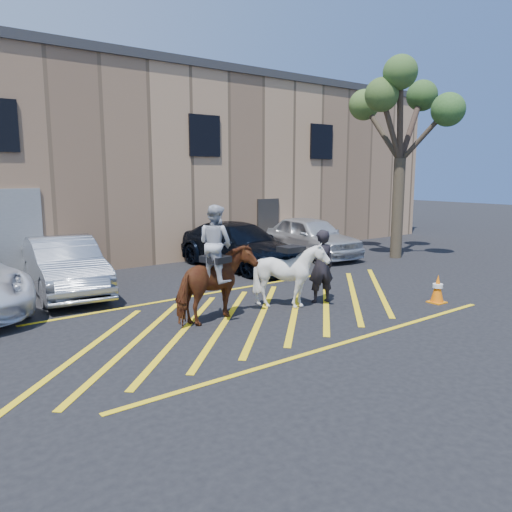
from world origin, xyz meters
TOP-DOWN VIEW (x-y plane):
  - ground at (0.00, 0.00)m, footprint 90.00×90.00m
  - car_silver_sedan at (-2.98, 4.59)m, footprint 2.11×4.80m
  - car_blue_suv at (2.99, 4.82)m, footprint 2.46×5.43m
  - car_white_suv at (6.54, 4.96)m, footprint 2.25×4.79m
  - handler at (1.89, -0.30)m, footprint 0.79×0.65m
  - warehouse at (-0.01, 11.99)m, footprint 32.42×10.20m
  - hatching_zone at (-0.00, -0.30)m, footprint 12.60×5.12m
  - mounted_bay at (-1.11, -0.08)m, footprint 2.12×1.34m
  - saddled_white at (0.97, -0.20)m, footprint 1.36×1.51m
  - traffic_cone at (4.21, -2.14)m, footprint 0.39×0.39m
  - tree at (9.02, 2.79)m, footprint 3.99×4.37m

SIDE VIEW (x-z plane):
  - ground at x=0.00m, z-range 0.00..0.00m
  - hatching_zone at x=0.00m, z-range 0.00..0.01m
  - traffic_cone at x=4.21m, z-range 0.00..0.73m
  - car_silver_sedan at x=-2.98m, z-range 0.00..1.53m
  - car_blue_suv at x=2.99m, z-range 0.00..1.54m
  - car_white_suv at x=6.54m, z-range 0.00..1.58m
  - saddled_white at x=0.97m, z-range 0.01..1.63m
  - handler at x=1.89m, z-range 0.00..1.86m
  - mounted_bay at x=-1.11m, z-range -0.25..2.34m
  - warehouse at x=-0.01m, z-range 0.00..7.30m
  - tree at x=9.02m, z-range 2.04..9.35m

